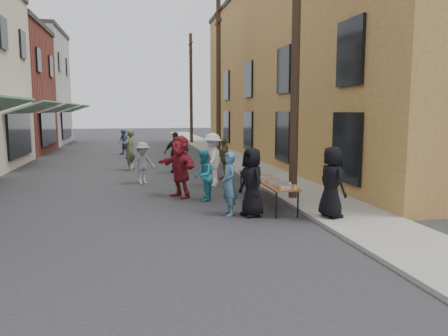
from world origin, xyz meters
name	(u,v)px	position (x,y,z in m)	size (l,w,h in m)	color
ground	(157,235)	(0.00, 0.00, 0.00)	(120.00, 120.00, 0.00)	#28282B
sidewalk	(231,157)	(5.00, 15.00, 0.05)	(2.20, 60.00, 0.10)	gray
building_ochre	(339,71)	(11.10, 14.00, 5.00)	(10.00, 28.00, 10.00)	#9E6A38
utility_pole_near	(296,51)	(4.30, 3.00, 4.50)	(0.26, 0.26, 9.00)	#2D2116
utility_pole_mid	(219,79)	(4.30, 15.00, 4.50)	(0.26, 0.26, 9.00)	#2D2116
utility_pole_far	(191,89)	(4.30, 27.00, 4.50)	(0.26, 0.26, 9.00)	#2D2116
serving_table	(266,180)	(3.36, 2.78, 0.71)	(0.70, 4.00, 0.75)	brown
catering_tray_sausage	(284,187)	(3.36, 1.13, 0.79)	(0.50, 0.33, 0.08)	maroon
catering_tray_foil_b	(276,183)	(3.36, 1.78, 0.79)	(0.50, 0.33, 0.08)	#B2B2B7
catering_tray_buns	(269,179)	(3.36, 2.48, 0.79)	(0.50, 0.33, 0.08)	tan
catering_tray_foil_d	(262,175)	(3.36, 3.18, 0.79)	(0.50, 0.33, 0.08)	#B2B2B7
catering_tray_buns_end	(256,172)	(3.36, 3.88, 0.79)	(0.50, 0.33, 0.08)	tan
condiment_jar_a	(280,189)	(3.14, 0.83, 0.79)	(0.07, 0.07, 0.08)	#A57F26
condiment_jar_b	(279,188)	(3.14, 0.93, 0.79)	(0.07, 0.07, 0.08)	#A57F26
condiment_jar_c	(278,187)	(3.14, 1.03, 0.79)	(0.07, 0.07, 0.08)	#A57F26
cup_stack	(295,187)	(3.56, 0.88, 0.81)	(0.08, 0.08, 0.12)	tan
guest_front_a	(252,182)	(2.53, 1.32, 0.90)	(0.88, 0.57, 1.80)	black
guest_front_b	(229,184)	(1.97, 1.54, 0.84)	(0.61, 0.40, 1.68)	teal
guest_front_c	(203,175)	(1.60, 3.52, 0.78)	(0.76, 0.59, 1.57)	teal
guest_front_d	(213,160)	(2.34, 6.04, 0.97)	(1.26, 0.72, 1.95)	white
guest_front_e	(224,159)	(3.07, 7.45, 0.85)	(0.99, 0.41, 1.70)	brown
guest_queue_back	(180,166)	(0.97, 4.22, 0.99)	(1.84, 0.59, 1.98)	maroon
server	(332,182)	(4.35, 0.43, 0.99)	(0.87, 0.57, 1.78)	black
passerby_left	(143,163)	(-0.15, 7.08, 0.79)	(1.02, 0.59, 1.58)	gray
passerby_mid	(176,152)	(1.36, 9.74, 0.91)	(1.06, 0.44, 1.81)	black
passerby_right	(130,150)	(-0.65, 11.01, 0.95)	(0.69, 0.45, 1.89)	#555F37
passerby_far	(124,142)	(-1.07, 18.43, 0.79)	(0.76, 0.60, 1.57)	#5265A0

